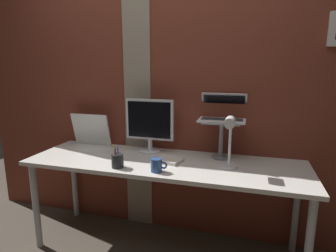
% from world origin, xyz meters
% --- Properties ---
extents(brick_wall_back, '(3.54, 0.16, 2.37)m').
position_xyz_m(brick_wall_back, '(-0.00, 0.50, 1.19)').
color(brick_wall_back, brown).
rests_on(brick_wall_back, ground_plane).
extents(desk, '(2.09, 0.64, 0.74)m').
position_xyz_m(desk, '(0.11, 0.12, 0.67)').
color(desk, silver).
rests_on(desk, ground_plane).
extents(monitor, '(0.40, 0.18, 0.44)m').
position_xyz_m(monitor, '(-0.08, 0.32, 0.99)').
color(monitor, white).
rests_on(monitor, desk).
extents(laptop_stand, '(0.28, 0.22, 0.29)m').
position_xyz_m(laptop_stand, '(0.50, 0.32, 0.93)').
color(laptop_stand, gray).
rests_on(laptop_stand, desk).
extents(laptop, '(0.35, 0.27, 0.20)m').
position_xyz_m(laptop, '(0.50, 0.38, 1.08)').
color(laptop, white).
rests_on(laptop, laptop_stand).
extents(whiteboard_panel, '(0.35, 0.08, 0.29)m').
position_xyz_m(whiteboard_panel, '(-0.65, 0.35, 0.88)').
color(whiteboard_panel, white).
rests_on(whiteboard_panel, desk).
extents(desk_lamp, '(0.12, 0.20, 0.38)m').
position_xyz_m(desk_lamp, '(0.58, 0.06, 0.97)').
color(desk_lamp, white).
rests_on(desk_lamp, desk).
extents(pen_cup, '(0.08, 0.08, 0.16)m').
position_xyz_m(pen_cup, '(-0.17, -0.10, 0.79)').
color(pen_cup, '#262628').
rests_on(pen_cup, desk).
extents(coffee_mug, '(0.11, 0.08, 0.09)m').
position_xyz_m(coffee_mug, '(0.12, -0.10, 0.78)').
color(coffee_mug, '#2D4C8C').
rests_on(coffee_mug, desk).
extents(paper_clutter_stack, '(0.23, 0.19, 0.02)m').
position_xyz_m(paper_clutter_stack, '(0.14, 0.12, 0.75)').
color(paper_clutter_stack, silver).
rests_on(paper_clutter_stack, desk).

